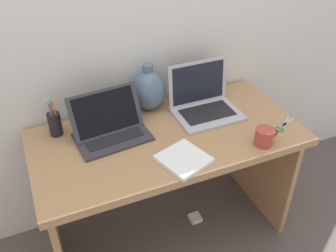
{
  "coord_description": "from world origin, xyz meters",
  "views": [
    {
      "loc": [
        -0.58,
        -1.34,
        1.81
      ],
      "look_at": [
        0.0,
        0.0,
        0.78
      ],
      "focal_mm": 39.9,
      "sensor_mm": 36.0,
      "label": 1
    }
  ],
  "objects": [
    {
      "name": "back_wall",
      "position": [
        0.0,
        0.36,
        1.2
      ],
      "size": [
        4.4,
        0.04,
        2.4
      ],
      "primitive_type": "cube",
      "color": "silver",
      "rests_on": "ground"
    },
    {
      "name": "green_vase",
      "position": [
        0.0,
        0.26,
        0.84
      ],
      "size": [
        0.18,
        0.18,
        0.26
      ],
      "color": "slate",
      "rests_on": "desk"
    },
    {
      "name": "ground_plane",
      "position": [
        0.0,
        0.0,
        0.0
      ],
      "size": [
        6.0,
        6.0,
        0.0
      ],
      "primitive_type": "plane",
      "color": "#564C47"
    },
    {
      "name": "scissors",
      "position": [
        0.55,
        -0.17,
        0.73
      ],
      "size": [
        0.14,
        0.1,
        0.01
      ],
      "color": "#B7B7BC",
      "rests_on": "desk"
    },
    {
      "name": "desk",
      "position": [
        0.0,
        0.0,
        0.56
      ],
      "size": [
        1.32,
        0.64,
        0.73
      ],
      "color": "#AD7F51",
      "rests_on": "ground"
    },
    {
      "name": "notebook_stack",
      "position": [
        -0.01,
        -0.21,
        0.74
      ],
      "size": [
        0.25,
        0.25,
        0.02
      ],
      "primitive_type": "cube",
      "rotation": [
        0.0,
        0.0,
        0.32
      ],
      "color": "white",
      "rests_on": "desk"
    },
    {
      "name": "laptop_right",
      "position": [
        0.26,
        0.13,
        0.79
      ],
      "size": [
        0.34,
        0.26,
        0.25
      ],
      "color": "#B2B2B7",
      "rests_on": "desk"
    },
    {
      "name": "coffee_mug",
      "position": [
        0.38,
        -0.25,
        0.77
      ],
      "size": [
        0.12,
        0.09,
        0.08
      ],
      "color": "#B23D33",
      "rests_on": "desk"
    },
    {
      "name": "pen_cup",
      "position": [
        -0.5,
        0.22,
        0.79
      ],
      "size": [
        0.06,
        0.06,
        0.19
      ],
      "color": "black",
      "rests_on": "desk"
    },
    {
      "name": "power_brick",
      "position": [
        0.19,
        0.02,
        0.01
      ],
      "size": [
        0.07,
        0.07,
        0.03
      ],
      "primitive_type": "cube",
      "color": "white",
      "rests_on": "ground"
    },
    {
      "name": "laptop_left",
      "position": [
        -0.26,
        0.11,
        0.78
      ],
      "size": [
        0.36,
        0.26,
        0.21
      ],
      "color": "#333338",
      "rests_on": "desk"
    }
  ]
}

